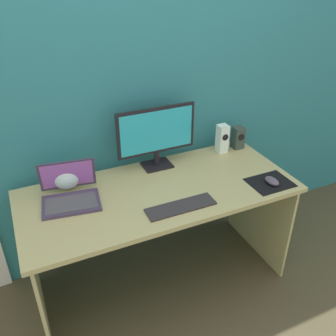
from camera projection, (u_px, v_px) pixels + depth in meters
The scene contains 11 objects.
ground_plane at pixel (161, 278), 2.48m from camera, with size 8.00×8.00×0.00m, color #463E29.
wall_back at pixel (130, 79), 2.17m from camera, with size 6.00×0.04×2.50m, color teal.
desk at pixel (160, 209), 2.18m from camera, with size 1.58×0.69×0.72m.
monitor at pixel (156, 135), 2.23m from camera, with size 0.50×0.14×0.39m.
speaker_right at pixel (238, 138), 2.52m from camera, with size 0.07×0.08×0.15m.
speaker_near_monitor at pixel (222, 138), 2.46m from camera, with size 0.07×0.07×0.19m.
laptop at pixel (70, 194), 1.99m from camera, with size 0.34×0.31×0.21m.
fishbowl at pixel (66, 176), 2.09m from camera, with size 0.16×0.16×0.16m, color silver.
keyboard_external at pixel (181, 207), 1.96m from camera, with size 0.38×0.11×0.01m, color #2E272A.
mousepad at pixel (270, 183), 2.17m from camera, with size 0.25×0.20×0.00m, color black.
mouse at pixel (272, 181), 2.15m from camera, with size 0.06×0.10×0.04m, color #504356.
Camera 1 is at (-0.68, -1.62, 1.90)m, focal length 39.39 mm.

